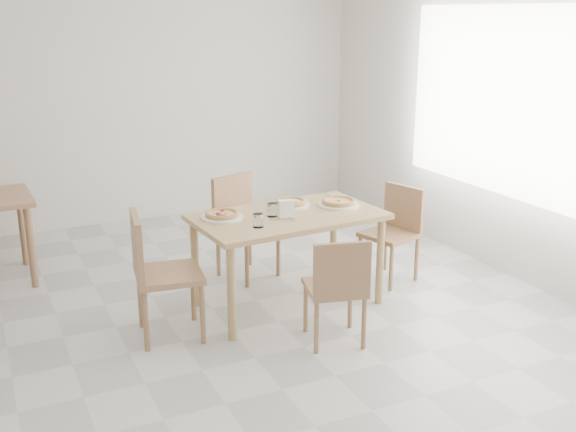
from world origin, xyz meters
name	(u,v)px	position (x,y,z in m)	size (l,w,h in m)	color
room	(535,107)	(2.98, 0.30, 1.50)	(7.28, 7.00, 7.00)	beige
main_table	(288,225)	(0.95, 0.69, 0.66)	(1.48, 0.91, 0.75)	tan
chair_south	(338,284)	(0.97, -0.07, 0.46)	(0.47, 0.47, 0.79)	#9E704F
chair_north	(241,218)	(0.88, 1.48, 0.51)	(0.56, 0.56, 0.88)	#9E704F
chair_west	(156,267)	(-0.12, 0.59, 0.53)	(0.51, 0.51, 0.92)	#9E704F
chair_east	(395,226)	(2.03, 0.81, 0.47)	(0.50, 0.50, 0.81)	#9E704F
plate_margherita	(338,204)	(1.43, 0.74, 0.76)	(0.33, 0.33, 0.02)	white
plate_mushroom	(290,205)	(1.07, 0.89, 0.76)	(0.31, 0.31, 0.02)	white
plate_pepperoni	(222,217)	(0.46, 0.81, 0.76)	(0.32, 0.32, 0.02)	white
pizza_margherita	(339,202)	(1.43, 0.74, 0.78)	(0.28, 0.28, 0.03)	tan
pizza_mushroom	(290,202)	(1.07, 0.89, 0.78)	(0.27, 0.27, 0.03)	tan
pizza_pepperoni	(222,214)	(0.46, 0.81, 0.78)	(0.29, 0.29, 0.03)	tan
tumbler_a	(258,221)	(0.62, 0.49, 0.80)	(0.08, 0.08, 0.10)	white
tumbler_b	(272,210)	(0.82, 0.70, 0.80)	(0.08, 0.08, 0.10)	white
napkin_holder	(286,210)	(0.90, 0.60, 0.82)	(0.13, 0.08, 0.14)	silver
fork_a	(330,195)	(1.51, 1.03, 0.75)	(0.02, 0.19, 0.01)	silver
fork_b	(292,217)	(0.94, 0.60, 0.75)	(0.02, 0.20, 0.01)	silver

